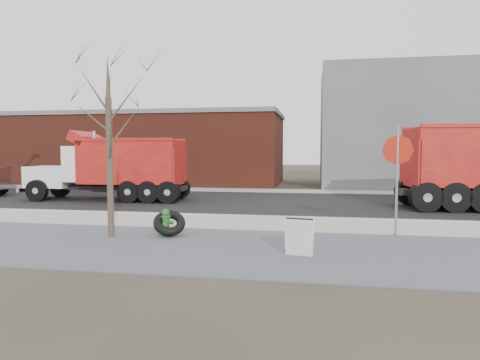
% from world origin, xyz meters
% --- Properties ---
extents(ground, '(120.00, 120.00, 0.00)m').
position_xyz_m(ground, '(0.00, 0.00, 0.00)').
color(ground, '#383328').
rests_on(ground, ground).
extents(gravel_verge, '(60.00, 5.00, 0.03)m').
position_xyz_m(gravel_verge, '(0.00, -3.50, 0.01)').
color(gravel_verge, slate).
rests_on(gravel_verge, ground).
extents(sidewalk, '(60.00, 2.50, 0.06)m').
position_xyz_m(sidewalk, '(0.00, 0.25, 0.03)').
color(sidewalk, '#9E9B93').
rests_on(sidewalk, ground).
extents(curb, '(60.00, 0.15, 0.11)m').
position_xyz_m(curb, '(0.00, 1.55, 0.06)').
color(curb, '#9E9B93').
rests_on(curb, ground).
extents(road, '(60.00, 9.40, 0.02)m').
position_xyz_m(road, '(0.00, 6.30, 0.01)').
color(road, black).
rests_on(road, ground).
extents(far_sidewalk, '(60.00, 2.00, 0.06)m').
position_xyz_m(far_sidewalk, '(0.00, 12.00, 0.03)').
color(far_sidewalk, '#9E9B93').
rests_on(far_sidewalk, ground).
extents(building_grey, '(12.00, 10.00, 8.00)m').
position_xyz_m(building_grey, '(9.00, 18.00, 4.00)').
color(building_grey, slate).
rests_on(building_grey, ground).
extents(building_brick, '(20.20, 8.20, 5.30)m').
position_xyz_m(building_brick, '(-10.00, 17.00, 2.65)').
color(building_brick, maroon).
rests_on(building_brick, ground).
extents(bare_tree, '(3.20, 3.20, 5.20)m').
position_xyz_m(bare_tree, '(-3.20, -2.60, 3.30)').
color(bare_tree, '#382D23').
rests_on(bare_tree, ground).
extents(fire_hydrant, '(0.47, 0.46, 0.82)m').
position_xyz_m(fire_hydrant, '(-1.68, -2.23, 0.37)').
color(fire_hydrant, '#2D742C').
rests_on(fire_hydrant, ground).
extents(truck_tire, '(1.19, 1.16, 0.78)m').
position_xyz_m(truck_tire, '(-1.56, -2.26, 0.41)').
color(truck_tire, black).
rests_on(truck_tire, ground).
extents(stop_sign, '(0.87, 0.07, 3.21)m').
position_xyz_m(stop_sign, '(4.91, -1.10, 2.15)').
color(stop_sign, gray).
rests_on(stop_sign, ground).
extents(sandwich_board, '(0.70, 0.50, 0.90)m').
position_xyz_m(sandwich_board, '(2.23, -3.94, 0.48)').
color(sandwich_board, silver).
rests_on(sandwich_board, ground).
extents(dump_truck_red_b, '(8.09, 2.65, 3.40)m').
position_xyz_m(dump_truck_red_b, '(-7.32, 5.87, 1.73)').
color(dump_truck_red_b, black).
rests_on(dump_truck_red_b, ground).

